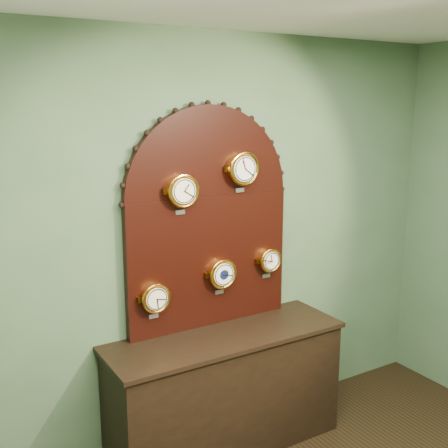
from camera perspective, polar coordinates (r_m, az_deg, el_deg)
wall_back at (r=3.80m, az=-1.94°, el=-1.94°), size 4.00×0.00×4.00m
shop_counter at (r=3.96m, az=0.16°, el=-16.96°), size 1.60×0.50×0.80m
display_board at (r=3.71m, az=-1.59°, el=1.27°), size 1.26×0.06×1.53m
roman_clock at (r=3.51m, az=-4.32°, el=3.45°), size 0.22×0.08×0.27m
arabic_clock at (r=3.72m, az=1.93°, el=5.72°), size 0.23×0.08×0.28m
hygrometer at (r=3.60m, az=-7.10°, el=-7.53°), size 0.20×0.08×0.25m
barometer at (r=3.79m, az=-0.24°, el=-5.11°), size 0.21×0.08×0.26m
tide_clock at (r=3.99m, az=4.65°, el=-3.71°), size 0.18×0.08×0.23m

